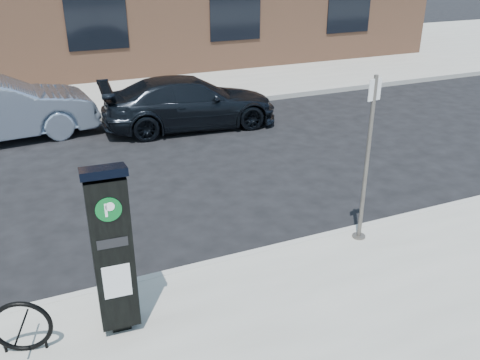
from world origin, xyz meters
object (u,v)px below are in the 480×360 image
sign_pole (367,162)px  car_dark (190,102)px  parking_kiosk (112,249)px  bike_rack (22,327)px

sign_pole → car_dark: bearing=84.1°
parking_kiosk → sign_pole: (3.87, 0.57, 0.20)m
bike_rack → car_dark: bearing=74.0°
parking_kiosk → bike_rack: parking_kiosk is taller
parking_kiosk → bike_rack: (-1.07, 0.02, -0.75)m
bike_rack → parking_kiosk: bearing=14.1°
sign_pole → bike_rack: sign_pole is taller
parking_kiosk → bike_rack: 1.31m
parking_kiosk → car_dark: 8.12m
parking_kiosk → sign_pole: bearing=12.4°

